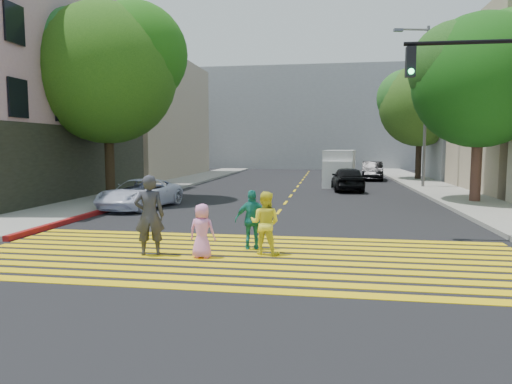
% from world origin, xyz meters
% --- Properties ---
extents(ground, '(120.00, 120.00, 0.00)m').
position_xyz_m(ground, '(0.00, 0.00, 0.00)').
color(ground, black).
extents(sidewalk_left, '(3.00, 40.00, 0.15)m').
position_xyz_m(sidewalk_left, '(-8.50, 22.00, 0.07)').
color(sidewalk_left, gray).
rests_on(sidewalk_left, ground).
extents(sidewalk_right, '(3.00, 60.00, 0.15)m').
position_xyz_m(sidewalk_right, '(8.50, 15.00, 0.07)').
color(sidewalk_right, gray).
rests_on(sidewalk_right, ground).
extents(curb_red, '(0.20, 8.00, 0.16)m').
position_xyz_m(curb_red, '(-6.90, 6.00, 0.08)').
color(curb_red, maroon).
rests_on(curb_red, ground).
extents(crosswalk, '(13.40, 5.30, 0.01)m').
position_xyz_m(crosswalk, '(0.00, 1.28, 0.01)').
color(crosswalk, yellow).
rests_on(crosswalk, ground).
extents(lane_line, '(0.12, 34.40, 0.01)m').
position_xyz_m(lane_line, '(0.00, 22.50, 0.01)').
color(lane_line, yellow).
rests_on(lane_line, ground).
extents(building_left_tan, '(12.00, 16.00, 10.00)m').
position_xyz_m(building_left_tan, '(-16.00, 28.00, 5.00)').
color(building_left_tan, tan).
rests_on(building_left_tan, ground).
extents(building_right_grey, '(10.00, 10.00, 10.00)m').
position_xyz_m(building_right_grey, '(15.00, 30.00, 5.00)').
color(building_right_grey, gray).
rests_on(building_right_grey, ground).
extents(backdrop_block, '(30.00, 8.00, 12.00)m').
position_xyz_m(backdrop_block, '(0.00, 48.00, 6.00)').
color(backdrop_block, gray).
rests_on(backdrop_block, ground).
extents(tree_left, '(8.12, 7.87, 9.55)m').
position_xyz_m(tree_left, '(-8.44, 11.57, 6.44)').
color(tree_left, black).
rests_on(tree_left, ground).
extents(tree_right_near, '(7.21, 6.78, 8.70)m').
position_xyz_m(tree_right_near, '(8.73, 12.91, 5.89)').
color(tree_right_near, '#472F27').
rests_on(tree_right_near, ground).
extents(tree_right_far, '(8.19, 7.90, 9.00)m').
position_xyz_m(tree_right_far, '(8.96, 27.54, 6.07)').
color(tree_right_far, black).
rests_on(tree_right_far, ground).
extents(pedestrian_man, '(0.83, 0.67, 1.97)m').
position_xyz_m(pedestrian_man, '(-2.32, 1.14, 0.98)').
color(pedestrian_man, '#33333B').
rests_on(pedestrian_man, ground).
extents(pedestrian_woman, '(0.84, 0.71, 1.55)m').
position_xyz_m(pedestrian_woman, '(0.43, 1.65, 0.78)').
color(pedestrian_woman, yellow).
rests_on(pedestrian_woman, ground).
extents(pedestrian_child, '(0.67, 0.48, 1.30)m').
position_xyz_m(pedestrian_child, '(-0.99, 1.07, 0.65)').
color(pedestrian_child, '#F78ED4').
rests_on(pedestrian_child, ground).
extents(pedestrian_extra, '(0.96, 0.55, 1.54)m').
position_xyz_m(pedestrian_extra, '(0.04, 2.14, 0.77)').
color(pedestrian_extra, '#1E877A').
rests_on(pedestrian_extra, ground).
extents(white_sedan, '(2.76, 4.75, 1.24)m').
position_xyz_m(white_sedan, '(-5.99, 9.15, 0.62)').
color(white_sedan, white).
rests_on(white_sedan, ground).
extents(dark_car_near, '(2.03, 4.39, 1.46)m').
position_xyz_m(dark_car_near, '(3.11, 18.38, 0.73)').
color(dark_car_near, black).
rests_on(dark_car_near, ground).
extents(silver_car, '(2.33, 4.67, 1.30)m').
position_xyz_m(silver_car, '(3.19, 29.03, 0.65)').
color(silver_car, '#878EA2').
rests_on(silver_car, ground).
extents(dark_car_parked, '(1.89, 4.56, 1.47)m').
position_xyz_m(dark_car_parked, '(5.43, 27.57, 0.73)').
color(dark_car_parked, black).
rests_on(dark_car_parked, ground).
extents(white_van, '(2.33, 5.21, 2.39)m').
position_xyz_m(white_van, '(2.73, 21.87, 1.13)').
color(white_van, '#BCBCBC').
rests_on(white_van, ground).
extents(traffic_signal, '(3.97, 0.38, 5.83)m').
position_xyz_m(traffic_signal, '(6.75, 4.13, 3.77)').
color(traffic_signal, black).
rests_on(traffic_signal, ground).
extents(street_lamp, '(2.23, 0.69, 9.92)m').
position_xyz_m(street_lamp, '(7.66, 20.50, 5.70)').
color(street_lamp, '#585858').
rests_on(street_lamp, ground).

